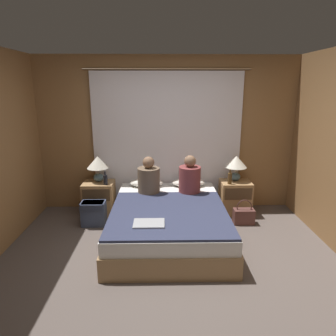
{
  "coord_description": "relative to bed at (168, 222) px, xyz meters",
  "views": [
    {
      "loc": [
        -0.08,
        -3.01,
        2.02
      ],
      "look_at": [
        0.0,
        1.07,
        0.91
      ],
      "focal_mm": 32.0,
      "sensor_mm": 36.0,
      "label": 1
    }
  ],
  "objects": [
    {
      "name": "person_right_in_bed",
      "position": [
        0.33,
        0.5,
        0.47
      ],
      "size": [
        0.33,
        0.33,
        0.59
      ],
      "color": "brown",
      "rests_on": "bed"
    },
    {
      "name": "curtain_panel",
      "position": [
        0.0,
        1.07,
        0.91
      ],
      "size": [
        2.61,
        0.02,
        2.29
      ],
      "color": "white",
      "rests_on": "ground_plane"
    },
    {
      "name": "lamp_left",
      "position": [
        -1.11,
        0.86,
        0.6
      ],
      "size": [
        0.35,
        0.35,
        0.41
      ],
      "color": "slate",
      "rests_on": "nightstand_left"
    },
    {
      "name": "beer_bottle_on_left_stand",
      "position": [
        -0.97,
        0.69,
        0.4
      ],
      "size": [
        0.07,
        0.07,
        0.22
      ],
      "color": "black",
      "rests_on": "nightstand_left"
    },
    {
      "name": "wall_back",
      "position": [
        0.0,
        1.13,
        1.02
      ],
      "size": [
        4.29,
        0.06,
        2.5
      ],
      "color": "olive",
      "rests_on": "ground_plane"
    },
    {
      "name": "blanket_on_bed",
      "position": [
        0.0,
        -0.26,
        0.25
      ],
      "size": [
        1.48,
        1.46,
        0.03
      ],
      "color": "#2D334C",
      "rests_on": "bed"
    },
    {
      "name": "ground_plane",
      "position": [
        0.0,
        -0.77,
        -0.23
      ],
      "size": [
        16.0,
        16.0,
        0.0
      ],
      "primitive_type": "plane",
      "color": "#564C47"
    },
    {
      "name": "bed",
      "position": [
        0.0,
        0.0,
        0.0
      ],
      "size": [
        1.54,
        2.04,
        0.46
      ],
      "color": "#99754C",
      "rests_on": "ground_plane"
    },
    {
      "name": "laptop_on_bed",
      "position": [
        -0.24,
        -0.61,
        0.27
      ],
      "size": [
        0.36,
        0.25,
        0.02
      ],
      "color": "#9EA0A5",
      "rests_on": "blanket_on_bed"
    },
    {
      "name": "person_left_in_bed",
      "position": [
        -0.28,
        0.5,
        0.46
      ],
      "size": [
        0.33,
        0.33,
        0.57
      ],
      "color": "brown",
      "rests_on": "bed"
    },
    {
      "name": "nightstand_right",
      "position": [
        1.11,
        0.8,
        0.05
      ],
      "size": [
        0.48,
        0.41,
        0.54
      ],
      "color": "#A87F51",
      "rests_on": "ground_plane"
    },
    {
      "name": "lamp_right",
      "position": [
        1.11,
        0.86,
        0.6
      ],
      "size": [
        0.35,
        0.35,
        0.41
      ],
      "color": "slate",
      "rests_on": "nightstand_right"
    },
    {
      "name": "backpack_on_floor",
      "position": [
        -1.11,
        0.39,
        -0.02
      ],
      "size": [
        0.35,
        0.24,
        0.37
      ],
      "color": "#333D56",
      "rests_on": "ground_plane"
    },
    {
      "name": "handbag_on_floor",
      "position": [
        1.15,
        0.39,
        -0.1
      ],
      "size": [
        0.31,
        0.16,
        0.38
      ],
      "color": "brown",
      "rests_on": "ground_plane"
    },
    {
      "name": "pillow_left",
      "position": [
        -0.34,
        0.84,
        0.29
      ],
      "size": [
        0.54,
        0.28,
        0.12
      ],
      "color": "silver",
      "rests_on": "bed"
    },
    {
      "name": "pillow_right",
      "position": [
        0.34,
        0.84,
        0.29
      ],
      "size": [
        0.54,
        0.28,
        0.12
      ],
      "color": "silver",
      "rests_on": "bed"
    },
    {
      "name": "nightstand_left",
      "position": [
        -1.11,
        0.8,
        0.05
      ],
      "size": [
        0.48,
        0.41,
        0.54
      ],
      "color": "#A87F51",
      "rests_on": "ground_plane"
    },
    {
      "name": "beer_bottle_on_right_stand",
      "position": [
        0.98,
        0.69,
        0.4
      ],
      "size": [
        0.06,
        0.06,
        0.23
      ],
      "color": "#513819",
      "rests_on": "nightstand_right"
    }
  ]
}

